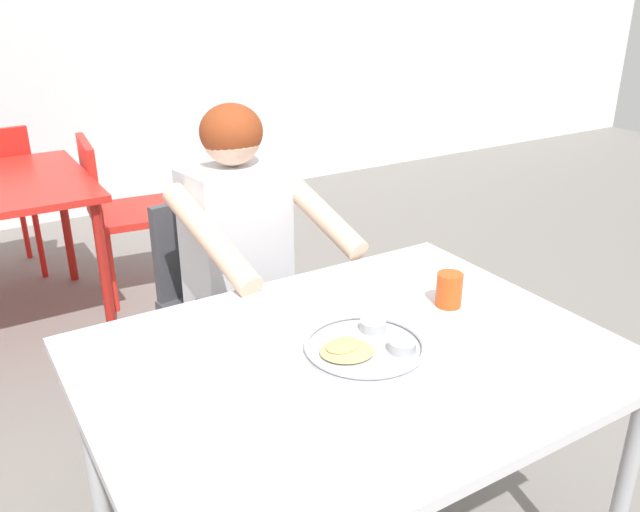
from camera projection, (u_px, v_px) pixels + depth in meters
table_foreground at (353, 377)px, 1.58m from camera, size 1.23×0.93×0.72m
thali_tray at (366, 345)px, 1.57m from camera, size 0.29×0.29×0.03m
drinking_cup at (449, 289)px, 1.77m from camera, size 0.07×0.07×0.09m
chair_foreground at (223, 288)px, 2.42m from camera, size 0.49×0.46×0.82m
diner_foreground at (253, 251)px, 2.17m from camera, size 0.55×0.59×1.18m
chair_red_right at (119, 205)px, 3.30m from camera, size 0.48×0.48×0.83m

